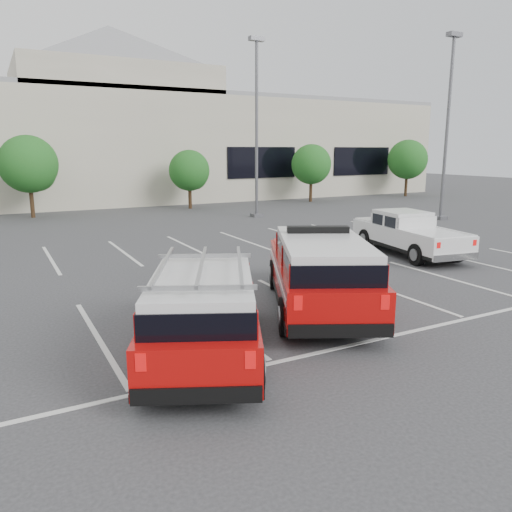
{
  "coord_description": "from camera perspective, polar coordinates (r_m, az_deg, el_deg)",
  "views": [
    {
      "loc": [
        -7.16,
        -10.54,
        3.99
      ],
      "look_at": [
        -0.69,
        1.62,
        1.05
      ],
      "focal_mm": 35.0,
      "sensor_mm": 36.0,
      "label": 1
    }
  ],
  "objects": [
    {
      "name": "convention_building",
      "position": [
        43.04,
        -18.65,
        12.42
      ],
      "size": [
        60.0,
        16.99,
        13.2
      ],
      "color": "beige",
      "rests_on": "ground"
    },
    {
      "name": "tree_far_right",
      "position": [
        45.85,
        16.97,
        10.36
      ],
      "size": [
        3.37,
        3.37,
        4.85
      ],
      "color": "#3F2B19",
      "rests_on": "ground"
    },
    {
      "name": "tree_right",
      "position": [
        39.47,
        6.41,
        10.22
      ],
      "size": [
        3.07,
        3.07,
        4.42
      ],
      "color": "#3F2B19",
      "rests_on": "ground"
    },
    {
      "name": "ladder_suv",
      "position": [
        9.75,
        -5.97,
        -7.14
      ],
      "size": [
        3.92,
        5.41,
        1.99
      ],
      "rotation": [
        0.0,
        0.0,
        -0.43
      ],
      "color": "#B00908",
      "rests_on": "ground"
    },
    {
      "name": "light_pole_mid",
      "position": [
        30.1,
        0.07,
        14.33
      ],
      "size": [
        0.9,
        0.6,
        10.24
      ],
      "color": "#59595E",
      "rests_on": "ground"
    },
    {
      "name": "ground",
      "position": [
        13.35,
        5.92,
        -5.41
      ],
      "size": [
        120.0,
        120.0,
        0.0
      ],
      "primitive_type": "plane",
      "color": "#313134",
      "rests_on": "ground"
    },
    {
      "name": "fire_chief_suv",
      "position": [
        12.66,
        7.28,
        -2.44
      ],
      "size": [
        4.54,
        6.22,
        2.07
      ],
      "rotation": [
        0.0,
        0.0,
        -0.46
      ],
      "color": "#B00908",
      "rests_on": "ground"
    },
    {
      "name": "light_pole_right",
      "position": [
        30.97,
        21.01,
        13.5
      ],
      "size": [
        0.9,
        0.6,
        10.24
      ],
      "color": "#59595E",
      "rests_on": "ground"
    },
    {
      "name": "stall_markings",
      "position": [
        17.12,
        -2.49,
        -1.41
      ],
      "size": [
        23.0,
        15.0,
        0.01
      ],
      "primitive_type": "cube",
      "color": "silver",
      "rests_on": "ground"
    },
    {
      "name": "white_pickup",
      "position": [
        20.23,
        16.95,
        2.04
      ],
      "size": [
        2.7,
        5.58,
        1.64
      ],
      "rotation": [
        0.0,
        0.0,
        -0.16
      ],
      "color": "silver",
      "rests_on": "ground"
    },
    {
      "name": "tree_mid_left",
      "position": [
        32.67,
        -24.4,
        9.34
      ],
      "size": [
        3.37,
        3.37,
        4.85
      ],
      "color": "#3F2B19",
      "rests_on": "ground"
    },
    {
      "name": "tree_mid_right",
      "position": [
        34.84,
        -7.51,
        9.51
      ],
      "size": [
        2.77,
        2.77,
        3.99
      ],
      "color": "#3F2B19",
      "rests_on": "ground"
    }
  ]
}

